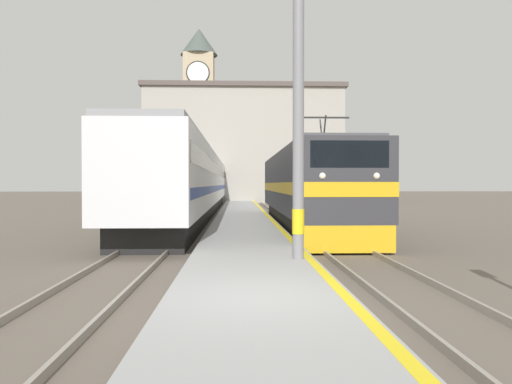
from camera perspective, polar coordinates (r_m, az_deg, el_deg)
The scene contains 9 objects.
ground_plane at distance 38.05m, azimuth -1.65°, elevation -2.25°, with size 200.00×200.00×0.00m, color #60564C.
platform at distance 33.05m, azimuth -1.56°, elevation -2.46°, with size 3.08×140.00×0.32m.
rail_track_near at distance 33.22m, azimuth 3.50°, elevation -2.66°, with size 2.84×140.00×0.16m.
rail_track_far at distance 33.17m, azimuth -7.00°, elevation -2.67°, with size 2.83×140.00×0.16m.
locomotive_train at distance 23.76m, azimuth 5.76°, elevation 0.41°, with size 2.92×18.40×4.69m.
passenger_train at distance 38.17m, azimuth -6.37°, elevation 1.12°, with size 2.92×48.62×4.18m.
catenary_mast at distance 12.27m, azimuth 5.10°, elevation 12.90°, with size 2.12×0.29×8.84m.
clock_tower at distance 64.67m, azimuth -6.52°, elevation 9.43°, with size 4.69×4.69×21.83m.
station_building at distance 57.15m, azimuth -1.42°, elevation 5.40°, with size 22.39×7.79×13.07m.
Camera 1 is at (-0.36, -7.99, 2.12)m, focal length 35.00 mm.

